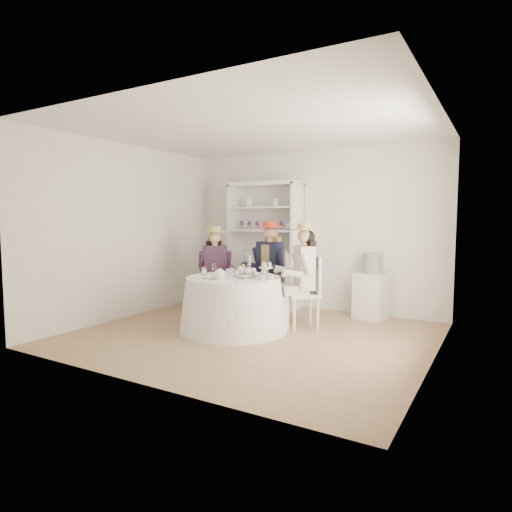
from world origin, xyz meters
The scene contains 23 objects.
ground centered at (0.00, 0.00, 0.00)m, with size 4.50×4.50×0.00m, color olive.
ceiling centered at (0.00, 0.00, 2.70)m, with size 4.50×4.50×0.00m, color white.
wall_back centered at (0.00, 2.00, 1.35)m, with size 4.50×4.50×0.00m, color white.
wall_front centered at (0.00, -2.00, 1.35)m, with size 4.50×4.50×0.00m, color white.
wall_left centered at (-2.25, 0.00, 1.35)m, with size 4.50×4.50×0.00m, color white.
wall_right centered at (2.25, 0.00, 1.35)m, with size 4.50×4.50×0.00m, color white.
tea_table centered at (-0.35, 0.08, 0.37)m, with size 1.50×1.50×0.75m.
hutch centered at (-0.78, 1.77, 0.78)m, with size 1.43×0.85×2.18m.
side_table centered at (1.12, 1.75, 0.35)m, with size 0.45×0.45×0.70m, color silver.
hatbox centered at (1.12, 1.75, 0.86)m, with size 0.30×0.30×0.30m, color black.
guest_left centered at (-1.10, 0.69, 0.80)m, with size 0.60×0.61×1.43m.
guest_mid centered at (-0.33, 1.05, 0.85)m, with size 0.56×0.59×1.51m.
guest_right centered at (0.43, 0.67, 0.84)m, with size 0.63×0.62×1.48m.
spare_chair centered at (-0.54, 0.95, 0.53)m, with size 0.58×0.58×0.99m.
teacup_a centered at (-0.55, 0.26, 0.78)m, with size 0.09×0.09×0.07m, color white.
teacup_b centered at (-0.30, 0.35, 0.78)m, with size 0.06×0.06×0.06m, color white.
teacup_c centered at (-0.08, 0.21, 0.78)m, with size 0.09×0.09×0.07m, color white.
flower_bowl centered at (-0.15, 0.03, 0.77)m, with size 0.21×0.21×0.05m, color white.
flower_arrangement centered at (-0.13, 0.08, 0.84)m, with size 0.19×0.19×0.07m.
table_teapot centered at (-0.32, -0.29, 0.82)m, with size 0.22×0.16×0.17m.
sandwich_plate centered at (-0.38, -0.26, 0.76)m, with size 0.25×0.25×0.05m.
cupcake_stand centered at (0.17, 0.06, 0.83)m, with size 0.24×0.24×0.23m.
stemware_set centered at (-0.35, 0.08, 0.82)m, with size 0.88×0.85×0.15m.
Camera 1 is at (2.87, -4.81, 1.55)m, focal length 30.00 mm.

